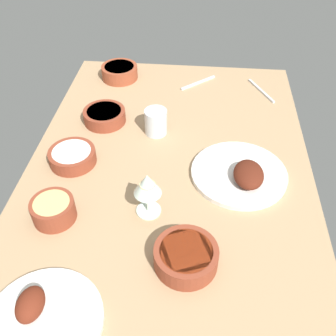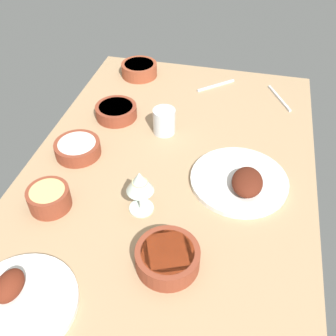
{
  "view_description": "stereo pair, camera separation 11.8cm",
  "coord_description": "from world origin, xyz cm",
  "px_view_note": "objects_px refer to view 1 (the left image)",
  "views": [
    {
      "loc": [
        -86.5,
        -8.31,
        86.33
      ],
      "look_at": [
        0.0,
        0.0,
        6.0
      ],
      "focal_mm": 41.01,
      "sensor_mm": 36.0,
      "label": 1
    },
    {
      "loc": [
        -84.57,
        -19.97,
        86.33
      ],
      "look_at": [
        0.0,
        0.0,
        6.0
      ],
      "focal_mm": 41.01,
      "sensor_mm": 36.0,
      "label": 2
    }
  ],
  "objects_px": {
    "bowl_potatoes": "(105,115)",
    "wine_glass": "(147,186)",
    "plate_center_main": "(41,318)",
    "water_tumbler": "(156,122)",
    "fork_loose": "(261,91)",
    "spoon_loose": "(198,83)",
    "bowl_sauce": "(186,256)",
    "plate_near_viewer": "(242,174)",
    "bowl_pasta": "(53,209)",
    "bowl_onions": "(120,72)",
    "bowl_cream": "(72,156)"
  },
  "relations": [
    {
      "from": "bowl_potatoes",
      "to": "fork_loose",
      "type": "bearing_deg",
      "value": -65.85
    },
    {
      "from": "plate_center_main",
      "to": "spoon_loose",
      "type": "relative_size",
      "value": 1.49
    },
    {
      "from": "plate_center_main",
      "to": "fork_loose",
      "type": "height_order",
      "value": "plate_center_main"
    },
    {
      "from": "bowl_onions",
      "to": "bowl_sauce",
      "type": "distance_m",
      "value": 0.95
    },
    {
      "from": "plate_near_viewer",
      "to": "wine_glass",
      "type": "bearing_deg",
      "value": 121.19
    },
    {
      "from": "bowl_potatoes",
      "to": "wine_glass",
      "type": "bearing_deg",
      "value": -152.44
    },
    {
      "from": "plate_center_main",
      "to": "water_tumbler",
      "type": "relative_size",
      "value": 2.92
    },
    {
      "from": "bowl_pasta",
      "to": "wine_glass",
      "type": "distance_m",
      "value": 0.27
    },
    {
      "from": "bowl_sauce",
      "to": "water_tumbler",
      "type": "height_order",
      "value": "water_tumbler"
    },
    {
      "from": "water_tumbler",
      "to": "plate_near_viewer",
      "type": "bearing_deg",
      "value": -125.34
    },
    {
      "from": "plate_near_viewer",
      "to": "bowl_cream",
      "type": "distance_m",
      "value": 0.53
    },
    {
      "from": "wine_glass",
      "to": "water_tumbler",
      "type": "height_order",
      "value": "wine_glass"
    },
    {
      "from": "bowl_onions",
      "to": "water_tumbler",
      "type": "height_order",
      "value": "water_tumbler"
    },
    {
      "from": "fork_loose",
      "to": "spoon_loose",
      "type": "distance_m",
      "value": 0.26
    },
    {
      "from": "bowl_sauce",
      "to": "water_tumbler",
      "type": "distance_m",
      "value": 0.54
    },
    {
      "from": "bowl_sauce",
      "to": "fork_loose",
      "type": "height_order",
      "value": "bowl_sauce"
    },
    {
      "from": "plate_center_main",
      "to": "bowl_cream",
      "type": "distance_m",
      "value": 0.53
    },
    {
      "from": "bowl_pasta",
      "to": "wine_glass",
      "type": "height_order",
      "value": "wine_glass"
    },
    {
      "from": "bowl_pasta",
      "to": "water_tumbler",
      "type": "xyz_separation_m",
      "value": [
        0.41,
        -0.23,
        0.01
      ]
    },
    {
      "from": "bowl_onions",
      "to": "bowl_sauce",
      "type": "xyz_separation_m",
      "value": [
        -0.89,
        -0.33,
        -0.0
      ]
    },
    {
      "from": "bowl_pasta",
      "to": "plate_center_main",
      "type": "bearing_deg",
      "value": -167.79
    },
    {
      "from": "bowl_sauce",
      "to": "fork_loose",
      "type": "distance_m",
      "value": 0.87
    },
    {
      "from": "plate_center_main",
      "to": "water_tumbler",
      "type": "distance_m",
      "value": 0.73
    },
    {
      "from": "plate_center_main",
      "to": "spoon_loose",
      "type": "bearing_deg",
      "value": -16.11
    },
    {
      "from": "bowl_potatoes",
      "to": "bowl_sauce",
      "type": "relative_size",
      "value": 0.94
    },
    {
      "from": "fork_loose",
      "to": "spoon_loose",
      "type": "bearing_deg",
      "value": -125.65
    },
    {
      "from": "bowl_sauce",
      "to": "plate_center_main",
      "type": "bearing_deg",
      "value": 120.51
    },
    {
      "from": "bowl_pasta",
      "to": "bowl_sauce",
      "type": "height_order",
      "value": "bowl_pasta"
    },
    {
      "from": "plate_center_main",
      "to": "bowl_sauce",
      "type": "bearing_deg",
      "value": -59.49
    },
    {
      "from": "bowl_onions",
      "to": "bowl_potatoes",
      "type": "height_order",
      "value": "bowl_onions"
    },
    {
      "from": "plate_center_main",
      "to": "bowl_sauce",
      "type": "xyz_separation_m",
      "value": [
        0.18,
        -0.31,
        0.02
      ]
    },
    {
      "from": "bowl_potatoes",
      "to": "wine_glass",
      "type": "relative_size",
      "value": 1.07
    },
    {
      "from": "plate_center_main",
      "to": "bowl_cream",
      "type": "xyz_separation_m",
      "value": [
        0.52,
        0.08,
        0.01
      ]
    },
    {
      "from": "plate_near_viewer",
      "to": "bowl_onions",
      "type": "relative_size",
      "value": 1.97
    },
    {
      "from": "plate_near_viewer",
      "to": "bowl_pasta",
      "type": "bearing_deg",
      "value": 111.87
    },
    {
      "from": "bowl_onions",
      "to": "fork_loose",
      "type": "distance_m",
      "value": 0.59
    },
    {
      "from": "plate_center_main",
      "to": "fork_loose",
      "type": "xyz_separation_m",
      "value": [
        1.01,
        -0.56,
        -0.01
      ]
    },
    {
      "from": "wine_glass",
      "to": "bowl_cream",
      "type": "bearing_deg",
      "value": 55.76
    },
    {
      "from": "wine_glass",
      "to": "fork_loose",
      "type": "relative_size",
      "value": 0.76
    },
    {
      "from": "wine_glass",
      "to": "water_tumbler",
      "type": "bearing_deg",
      "value": 3.5
    },
    {
      "from": "bowl_cream",
      "to": "spoon_loose",
      "type": "bearing_deg",
      "value": -35.83
    },
    {
      "from": "plate_center_main",
      "to": "bowl_potatoes",
      "type": "height_order",
      "value": "plate_center_main"
    },
    {
      "from": "bowl_onions",
      "to": "water_tumbler",
      "type": "distance_m",
      "value": 0.41
    },
    {
      "from": "plate_center_main",
      "to": "fork_loose",
      "type": "relative_size",
      "value": 1.43
    },
    {
      "from": "bowl_pasta",
      "to": "fork_loose",
      "type": "xyz_separation_m",
      "value": [
        0.72,
        -0.62,
        -0.03
      ]
    },
    {
      "from": "bowl_pasta",
      "to": "spoon_loose",
      "type": "xyz_separation_m",
      "value": [
        0.76,
        -0.37,
        -0.03
      ]
    },
    {
      "from": "plate_near_viewer",
      "to": "water_tumbler",
      "type": "bearing_deg",
      "value": 54.66
    },
    {
      "from": "bowl_potatoes",
      "to": "bowl_sauce",
      "type": "distance_m",
      "value": 0.66
    },
    {
      "from": "plate_center_main",
      "to": "bowl_pasta",
      "type": "distance_m",
      "value": 0.3
    },
    {
      "from": "plate_center_main",
      "to": "bowl_potatoes",
      "type": "bearing_deg",
      "value": 1.79
    }
  ]
}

